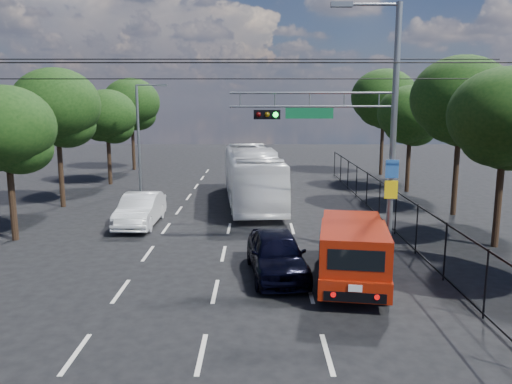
{
  "coord_description": "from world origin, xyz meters",
  "views": [
    {
      "loc": [
        1.32,
        -11.0,
        5.91
      ],
      "look_at": [
        1.29,
        6.24,
        2.8
      ],
      "focal_mm": 35.0,
      "sensor_mm": 36.0,
      "label": 1
    }
  ],
  "objects_px": {
    "signal_mast": "(362,120)",
    "white_bus": "(252,176)",
    "white_van": "(140,210)",
    "navy_hatchback": "(277,254)",
    "red_pickup": "(352,250)"
  },
  "relations": [
    {
      "from": "white_van",
      "to": "navy_hatchback",
      "type": "bearing_deg",
      "value": -47.55
    },
    {
      "from": "signal_mast",
      "to": "red_pickup",
      "type": "bearing_deg",
      "value": -104.39
    },
    {
      "from": "red_pickup",
      "to": "white_van",
      "type": "bearing_deg",
      "value": 138.18
    },
    {
      "from": "signal_mast",
      "to": "navy_hatchback",
      "type": "distance_m",
      "value": 6.07
    },
    {
      "from": "signal_mast",
      "to": "red_pickup",
      "type": "distance_m",
      "value": 5.3
    },
    {
      "from": "signal_mast",
      "to": "white_bus",
      "type": "bearing_deg",
      "value": 112.87
    },
    {
      "from": "red_pickup",
      "to": "white_van",
      "type": "relative_size",
      "value": 1.26
    },
    {
      "from": "red_pickup",
      "to": "navy_hatchback",
      "type": "distance_m",
      "value": 2.59
    },
    {
      "from": "red_pickup",
      "to": "white_van",
      "type": "height_order",
      "value": "red_pickup"
    },
    {
      "from": "signal_mast",
      "to": "navy_hatchback",
      "type": "bearing_deg",
      "value": -142.98
    },
    {
      "from": "signal_mast",
      "to": "white_bus",
      "type": "distance_m",
      "value": 11.5
    },
    {
      "from": "navy_hatchback",
      "to": "white_bus",
      "type": "distance_m",
      "value": 12.61
    },
    {
      "from": "signal_mast",
      "to": "white_bus",
      "type": "relative_size",
      "value": 0.81
    },
    {
      "from": "signal_mast",
      "to": "white_van",
      "type": "height_order",
      "value": "signal_mast"
    },
    {
      "from": "white_bus",
      "to": "white_van",
      "type": "xyz_separation_m",
      "value": [
        -5.37,
        -5.43,
        -0.87
      ]
    }
  ]
}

